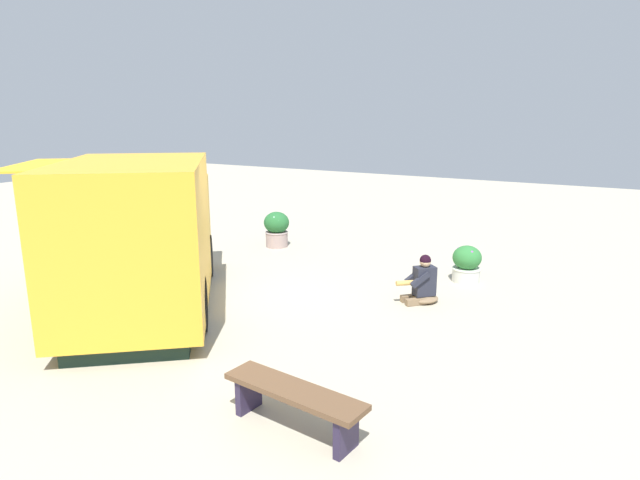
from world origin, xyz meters
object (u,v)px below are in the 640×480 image
food_truck (143,238)px  planter_flowering_far (467,264)px  person_customer (422,285)px  plaza_bench (294,399)px  planter_flowering_near (277,228)px

food_truck → planter_flowering_far: bearing=-45.8°
person_customer → planter_flowering_far: size_ratio=1.18×
person_customer → plaza_bench: size_ratio=0.52×
food_truck → plaza_bench: (-1.78, -4.14, -0.84)m
planter_flowering_near → plaza_bench: size_ratio=0.53×
food_truck → plaza_bench: 4.58m
planter_flowering_near → food_truck: bearing=-173.0°
planter_flowering_far → plaza_bench: bearing=178.8°
person_customer → planter_flowering_far: 1.60m
person_customer → food_truck: bearing=123.2°
food_truck → planter_flowering_far: food_truck is taller
planter_flowering_near → plaza_bench: bearing=-143.6°
planter_flowering_near → planter_flowering_far: 4.84m
food_truck → planter_flowering_far: 6.00m
planter_flowering_near → planter_flowering_far: planter_flowering_near is taller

